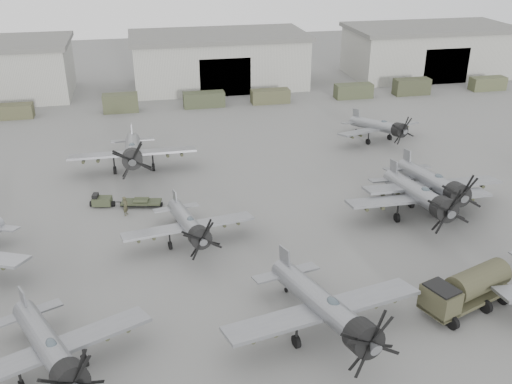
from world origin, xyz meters
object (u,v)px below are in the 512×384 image
aircraft_near_1 (327,308)px  tug_trailer (117,201)px  aircraft_far_0 (133,151)px  aircraft_extra_700 (421,196)px  aircraft_mid_1 (189,225)px  ground_crew (126,206)px  aircraft_mid_2 (434,183)px  fuel_tanker (467,288)px  aircraft_near_0 (50,349)px  aircraft_far_1 (381,127)px

aircraft_near_1 → tug_trailer: aircraft_near_1 is taller
aircraft_far_0 → tug_trailer: size_ratio=2.05×
aircraft_extra_700 → tug_trailer: bearing=162.8°
aircraft_mid_1 → ground_crew: 8.85m
aircraft_mid_2 → fuel_tanker: bearing=-109.0°
tug_trailer → aircraft_mid_1: bearing=-43.7°
aircraft_mid_1 → ground_crew: (-5.36, 6.96, -1.11)m
aircraft_near_0 → aircraft_near_1: (17.13, 0.16, 0.23)m
aircraft_extra_700 → tug_trailer: aircraft_extra_700 is taller
aircraft_mid_1 → aircraft_far_0: bearing=95.5°
aircraft_mid_1 → fuel_tanker: bearing=-43.4°
tug_trailer → ground_crew: ground_crew is taller
aircraft_far_1 → aircraft_extra_700: size_ratio=0.84×
aircraft_near_0 → ground_crew: size_ratio=6.43×
aircraft_far_0 → aircraft_extra_700: bearing=-33.1°
aircraft_far_0 → fuel_tanker: aircraft_far_0 is taller
aircraft_near_1 → aircraft_far_0: bearing=99.2°
aircraft_near_1 → aircraft_far_1: size_ratio=1.22×
aircraft_near_1 → fuel_tanker: size_ratio=1.77×
aircraft_near_1 → aircraft_extra_700: (13.69, 14.29, -0.03)m
tug_trailer → ground_crew: size_ratio=3.51×
aircraft_near_1 → aircraft_mid_2: size_ratio=1.03×
aircraft_mid_1 → fuel_tanker: 22.32m
aircraft_mid_2 → tug_trailer: 30.74m
aircraft_far_0 → ground_crew: bearing=-95.0°
aircraft_mid_1 → tug_trailer: aircraft_mid_1 is taller
aircraft_mid_2 → aircraft_extra_700: (-2.61, -2.45, 0.00)m
tug_trailer → ground_crew: bearing=-55.8°
aircraft_extra_700 → fuel_tanker: aircraft_extra_700 is taller
aircraft_near_0 → aircraft_extra_700: size_ratio=0.91×
aircraft_near_0 → ground_crew: 21.53m
aircraft_far_0 → tug_trailer: 8.55m
aircraft_far_1 → tug_trailer: bearing=-176.2°
aircraft_near_0 → aircraft_mid_2: 37.45m
aircraft_near_0 → ground_crew: bearing=55.1°
aircraft_near_0 → tug_trailer: 23.46m
aircraft_mid_1 → fuel_tanker: (18.42, -12.60, -0.41)m
aircraft_far_1 → ground_crew: bearing=-172.4°
aircraft_mid_1 → aircraft_far_0: (-4.45, 17.15, 0.46)m
aircraft_mid_2 → fuel_tanker: size_ratio=1.72×
aircraft_near_1 → aircraft_far_1: 39.22m
aircraft_near_0 → aircraft_far_0: bearing=57.1°
aircraft_near_1 → aircraft_near_0: bearing=168.7°
aircraft_near_1 → aircraft_mid_2: (16.29, 16.74, -0.03)m
aircraft_near_1 → aircraft_mid_2: bearing=34.0°
aircraft_near_0 → aircraft_far_0: size_ratio=0.89×
aircraft_mid_2 → tug_trailer: aircraft_mid_2 is taller
aircraft_mid_2 → fuel_tanker: aircraft_mid_2 is taller
aircraft_far_0 → tug_trailer: aircraft_far_0 is taller
aircraft_near_1 → fuel_tanker: aircraft_near_1 is taller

